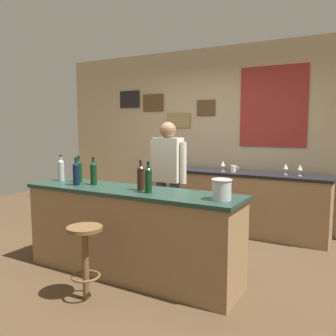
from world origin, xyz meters
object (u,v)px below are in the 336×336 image
object	(u,v)px
ice_bucket	(222,189)
wine_glass_c	(300,168)
bar_stool	(85,251)
coffee_mug	(233,169)
wine_bottle_a	(61,169)
wine_bottle_e	(141,177)
wine_bottle_f	(148,179)
wine_bottle_d	(94,173)
bartender	(168,176)
wine_glass_b	(286,167)
wine_bottle_c	(76,173)
wine_glass_a	(223,164)
wine_bottle_b	(79,170)

from	to	relation	value
ice_bucket	wine_glass_c	size ratio (longest dim) A/B	1.21
bar_stool	coffee_mug	bearing A→B (deg)	80.29
wine_bottle_a	wine_bottle_e	distance (m)	1.18
bar_stool	wine_bottle_f	world-z (taller)	wine_bottle_f
bar_stool	wine_bottle_e	size ratio (longest dim) A/B	2.22
wine_bottle_d	wine_bottle_f	bearing A→B (deg)	-7.59
wine_bottle_d	wine_glass_c	bearing A→B (deg)	47.30
wine_bottle_d	coffee_mug	bearing A→B (deg)	64.67
bartender	wine_glass_b	world-z (taller)	bartender
wine_glass_c	coffee_mug	xyz separation A→B (m)	(-0.91, -0.03, -0.06)
wine_bottle_c	bar_stool	bearing A→B (deg)	-41.76
wine_glass_a	wine_glass_b	world-z (taller)	same
bartender	wine_bottle_d	distance (m)	1.03
wine_glass_c	wine_bottle_f	bearing A→B (deg)	-116.68
wine_bottle_d	wine_bottle_e	world-z (taller)	same
bartender	wine_glass_a	size ratio (longest dim) A/B	10.45
wine_glass_b	wine_bottle_a	bearing A→B (deg)	-137.54
wine_bottle_c	wine_glass_c	world-z (taller)	wine_bottle_c
wine_bottle_c	wine_bottle_b	bearing A→B (deg)	125.77
wine_glass_b	coffee_mug	bearing A→B (deg)	-174.51
wine_bottle_d	wine_bottle_f	distance (m)	0.79
wine_bottle_b	wine_bottle_d	xyz separation A→B (m)	(0.27, -0.06, 0.00)
ice_bucket	coffee_mug	size ratio (longest dim) A/B	1.50
bar_stool	wine_glass_a	distance (m)	2.70
bar_stool	wine_bottle_a	xyz separation A→B (m)	(-1.01, 0.71, 0.60)
coffee_mug	wine_glass_a	bearing A→B (deg)	-175.21
wine_glass_b	wine_bottle_e	bearing A→B (deg)	-116.01
wine_bottle_b	wine_bottle_e	xyz separation A→B (m)	(0.92, -0.08, 0.00)
ice_bucket	wine_glass_c	xyz separation A→B (m)	(0.31, 2.07, -0.01)
wine_bottle_c	wine_bottle_f	size ratio (longest dim) A/B	1.00
wine_bottle_f	wine_glass_c	distance (m)	2.35
wine_bottle_c	wine_bottle_f	world-z (taller)	same
wine_bottle_c	wine_glass_b	xyz separation A→B (m)	(1.80, 2.15, -0.05)
wine_bottle_a	wine_bottle_f	size ratio (longest dim) A/B	1.00
wine_bottle_c	wine_bottle_d	size ratio (longest dim) A/B	1.00
wine_glass_b	bartender	bearing A→B (deg)	-138.36
wine_bottle_b	wine_bottle_c	bearing A→B (deg)	-54.23
ice_bucket	wine_bottle_c	bearing A→B (deg)	-178.38
wine_bottle_e	wine_glass_b	xyz separation A→B (m)	(1.01, 2.06, -0.05)
wine_bottle_d	wine_glass_c	distance (m)	2.72
wine_bottle_d	bar_stool	bearing A→B (deg)	-54.68
bartender	ice_bucket	bearing A→B (deg)	-41.96
wine_glass_a	wine_glass_b	xyz separation A→B (m)	(0.88, 0.08, 0.00)
bar_stool	wine_glass_c	bearing A→B (deg)	62.94
wine_bottle_c	bartender	bearing A→B (deg)	61.83
wine_glass_a	coffee_mug	world-z (taller)	wine_glass_a
bartender	wine_bottle_d	xyz separation A→B (m)	(-0.41, -0.93, 0.12)
wine_bottle_a	coffee_mug	bearing A→B (deg)	52.83
ice_bucket	wine_bottle_a	bearing A→B (deg)	177.15
wine_bottle_e	wine_glass_b	size ratio (longest dim) A/B	1.97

